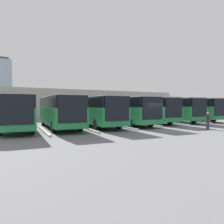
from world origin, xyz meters
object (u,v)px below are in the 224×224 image
at_px(bus_0, 189,108).
at_px(bus_5, 59,110).
at_px(bus_4, 96,110).
at_px(bus_6, 16,111).
at_px(pedestrian, 208,120).
at_px(bus_2, 146,109).
at_px(bus_1, 169,109).
at_px(bus_3, 126,109).

relative_size(bus_0, bus_5, 1.00).
relative_size(bus_4, bus_6, 1.00).
xyz_separation_m(bus_4, bus_6, (7.84, -0.62, 0.00)).
xyz_separation_m(bus_5, pedestrian, (-11.76, 8.23, -0.91)).
xyz_separation_m(bus_5, bus_6, (3.92, -0.43, 0.00)).
height_order(bus_2, bus_4, same).
height_order(bus_0, bus_1, same).
xyz_separation_m(bus_0, bus_5, (19.60, 0.44, 0.00)).
bearing_deg(pedestrian, bus_0, -136.28).
bearing_deg(bus_1, bus_0, -174.38).
relative_size(bus_3, bus_4, 1.00).
bearing_deg(bus_5, bus_0, -171.98).
xyz_separation_m(bus_1, bus_3, (7.84, 0.75, 0.00)).
xyz_separation_m(bus_2, bus_5, (11.76, 0.77, 0.00)).
bearing_deg(bus_4, bus_2, -166.29).
height_order(bus_3, bus_6, same).
bearing_deg(bus_6, bus_4, -177.82).
xyz_separation_m(bus_4, bus_5, (3.92, -0.19, 0.00)).
bearing_deg(bus_6, bus_0, -173.25).
xyz_separation_m(bus_3, pedestrian, (-3.92, 7.99, -0.91)).
distance_m(bus_3, bus_5, 7.84).
bearing_deg(bus_4, bus_5, 3.92).
xyz_separation_m(bus_2, bus_4, (7.84, 0.96, 0.00)).
bearing_deg(bus_3, bus_4, 6.08).
bearing_deg(bus_5, bus_4, -176.08).
distance_m(bus_0, bus_6, 23.52).
xyz_separation_m(bus_2, bus_6, (15.68, 0.33, 0.00)).
bearing_deg(bus_3, bus_0, -169.97).
bearing_deg(bus_5, pedestrian, 151.75).
height_order(bus_0, pedestrian, bus_0).
xyz_separation_m(bus_3, bus_4, (3.92, -0.04, 0.00)).
relative_size(bus_4, pedestrian, 6.72).
height_order(bus_6, pedestrian, bus_6).
bearing_deg(pedestrian, bus_6, -33.07).
bearing_deg(bus_1, bus_5, 8.62).
bearing_deg(bus_1, pedestrian, 72.58).
height_order(bus_1, pedestrian, bus_1).
bearing_deg(pedestrian, bus_2, -94.16).
xyz_separation_m(bus_0, bus_2, (7.84, -0.33, 0.00)).
bearing_deg(bus_6, bus_1, -173.02).
height_order(bus_4, bus_6, same).
bearing_deg(bus_5, bus_3, -175.00).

